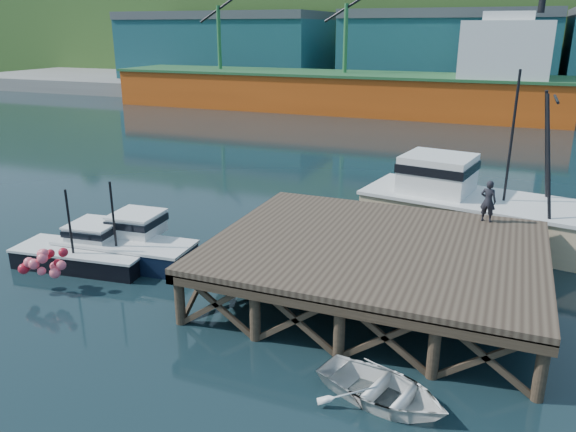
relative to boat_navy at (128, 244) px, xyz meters
The scene contains 12 objects.
ground 5.44m from the boat_navy, ahead, with size 300.00×300.00×0.00m, color black.
wharf 10.91m from the boat_navy, ahead, with size 12.00×10.00×2.62m.
far_quay 70.93m from the boat_navy, 85.69° to the left, with size 160.00×40.00×2.00m, color gray.
warehouse_left 72.34m from the boat_navy, 114.29° to the left, with size 32.00×16.00×9.00m, color #1A4B58.
warehouse_mid 66.19m from the boat_navy, 85.36° to the left, with size 28.00×16.00×9.00m, color #1A4B58.
cargo_ship 48.89m from the boat_navy, 93.68° to the left, with size 55.50×10.00×13.75m.
hillside 101.39m from the boat_navy, 86.97° to the left, with size 220.00×50.00×22.00m, color #2D511E.
boat_navy is the anchor object (origin of this frame).
boat_black 1.80m from the boat_navy, 142.38° to the right, with size 6.03×5.03×3.60m.
trawler 16.62m from the boat_navy, 30.87° to the left, with size 12.58×6.34×8.04m.
dinghy 13.80m from the boat_navy, 24.12° to the right, with size 2.69×3.76×0.78m, color white.
dockworker 15.41m from the boat_navy, 18.54° to the left, with size 0.64×0.42×1.75m, color black.
Camera 1 is at (9.70, -19.37, 9.73)m, focal length 35.00 mm.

